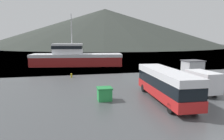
{
  "coord_description": "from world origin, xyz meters",
  "views": [
    {
      "loc": [
        -8.73,
        -9.22,
        6.18
      ],
      "look_at": [
        -2.77,
        17.06,
        2.0
      ],
      "focal_mm": 32.0,
      "sensor_mm": 36.0,
      "label": 1
    }
  ],
  "objects_px": {
    "small_boat": "(105,59)",
    "dock_kiosk": "(192,67)",
    "tour_bus": "(166,83)",
    "storage_bin": "(104,94)",
    "fishing_boat": "(75,57)",
    "delivery_van": "(199,81)"
  },
  "relations": [
    {
      "from": "tour_bus",
      "to": "fishing_boat",
      "type": "height_order",
      "value": "fishing_boat"
    },
    {
      "from": "tour_bus",
      "to": "small_boat",
      "type": "relative_size",
      "value": 1.37
    },
    {
      "from": "tour_bus",
      "to": "dock_kiosk",
      "type": "distance_m",
      "value": 17.04
    },
    {
      "from": "small_boat",
      "to": "delivery_van",
      "type": "bearing_deg",
      "value": -96.72
    },
    {
      "from": "delivery_van",
      "to": "fishing_boat",
      "type": "bearing_deg",
      "value": 113.27
    },
    {
      "from": "tour_bus",
      "to": "small_boat",
      "type": "distance_m",
      "value": 38.69
    },
    {
      "from": "tour_bus",
      "to": "storage_bin",
      "type": "distance_m",
      "value": 6.27
    },
    {
      "from": "storage_bin",
      "to": "fishing_boat",
      "type": "bearing_deg",
      "value": 93.37
    },
    {
      "from": "delivery_van",
      "to": "dock_kiosk",
      "type": "height_order",
      "value": "delivery_van"
    },
    {
      "from": "tour_bus",
      "to": "small_boat",
      "type": "height_order",
      "value": "tour_bus"
    },
    {
      "from": "tour_bus",
      "to": "small_boat",
      "type": "bearing_deg",
      "value": 91.52
    },
    {
      "from": "storage_bin",
      "to": "small_boat",
      "type": "distance_m",
      "value": 38.03
    },
    {
      "from": "delivery_van",
      "to": "fishing_boat",
      "type": "xyz_separation_m",
      "value": [
        -12.89,
        27.53,
        0.66
      ]
    },
    {
      "from": "tour_bus",
      "to": "dock_kiosk",
      "type": "relative_size",
      "value": 3.18
    },
    {
      "from": "fishing_boat",
      "to": "delivery_van",
      "type": "bearing_deg",
      "value": 33.54
    },
    {
      "from": "fishing_boat",
      "to": "small_boat",
      "type": "height_order",
      "value": "fishing_boat"
    },
    {
      "from": "fishing_boat",
      "to": "storage_bin",
      "type": "height_order",
      "value": "fishing_boat"
    },
    {
      "from": "fishing_boat",
      "to": "small_boat",
      "type": "relative_size",
      "value": 2.83
    },
    {
      "from": "fishing_boat",
      "to": "storage_bin",
      "type": "xyz_separation_m",
      "value": [
        1.65,
        -27.95,
        -1.33
      ]
    },
    {
      "from": "fishing_boat",
      "to": "dock_kiosk",
      "type": "relative_size",
      "value": 6.57
    },
    {
      "from": "small_boat",
      "to": "dock_kiosk",
      "type": "bearing_deg",
      "value": -81.19
    },
    {
      "from": "fishing_boat",
      "to": "storage_bin",
      "type": "bearing_deg",
      "value": 11.82
    }
  ]
}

